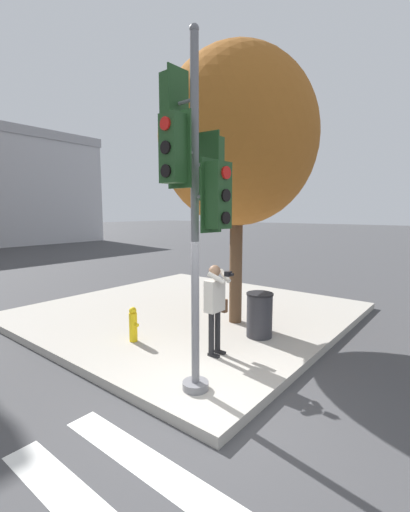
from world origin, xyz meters
The scene contains 7 objects.
ground_plane centered at (0.00, 0.00, 0.00)m, with size 160.00×160.00×0.00m, color #424244.
sidewalk_corner centered at (3.50, 3.50, 0.09)m, with size 8.00×8.00×0.17m.
traffic_signal_pole centered at (0.21, 0.48, 3.43)m, with size 1.21×1.21×5.33m.
person_photographer centered at (1.48, 1.03, 1.24)m, with size 0.58×0.54×1.76m.
street_tree centered at (3.38, 1.84, 4.65)m, with size 3.75×3.75×6.55m.
fire_hydrant centered at (0.91, 2.81, 0.55)m, with size 0.17×0.23×0.75m.
trash_bin centered at (2.85, 0.84, 0.67)m, with size 0.59×0.59×0.99m.
Camera 1 is at (-3.64, -2.80, 2.94)m, focal length 24.00 mm.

